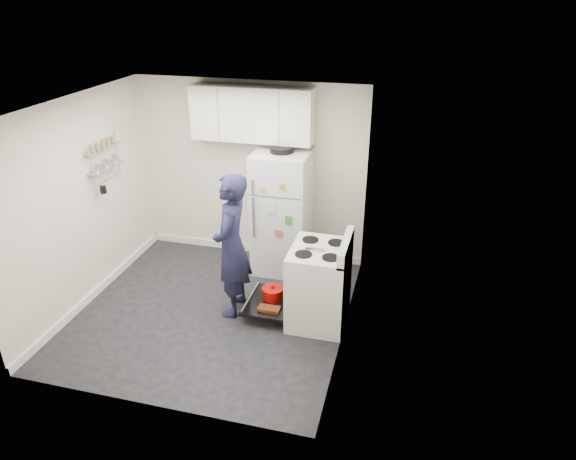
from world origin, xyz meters
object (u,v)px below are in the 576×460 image
(electric_range, at_px, (318,286))
(refrigerator, at_px, (282,212))
(open_oven_door, at_px, (271,298))
(person, at_px, (232,246))

(electric_range, height_order, refrigerator, refrigerator)
(open_oven_door, distance_m, refrigerator, 1.27)
(refrigerator, xyz_separation_m, person, (-0.30, -1.15, 0.03))
(electric_range, xyz_separation_m, open_oven_door, (-0.58, 0.03, -0.29))
(refrigerator, bearing_deg, open_oven_door, -82.37)
(electric_range, xyz_separation_m, person, (-1.02, -0.05, 0.41))
(refrigerator, bearing_deg, person, -104.40)
(refrigerator, bearing_deg, electric_range, -56.64)
(electric_range, height_order, open_oven_door, electric_range)
(open_oven_door, height_order, person, person)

